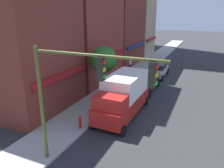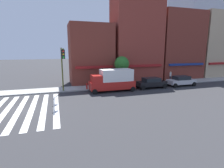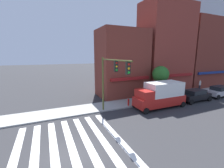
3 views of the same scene
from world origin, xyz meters
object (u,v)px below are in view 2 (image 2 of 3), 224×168
(sedan_silver, at_px, (181,81))
(box_truck_red, at_px, (113,80))
(street_tree, at_px, (122,64))
(fire_hydrant, at_px, (87,86))
(traffic_signal, at_px, (62,61))
(sedan_black, at_px, (151,83))
(pedestrian_white_shirt, at_px, (170,76))

(sedan_silver, bearing_deg, box_truck_red, 179.95)
(sedan_silver, xyz_separation_m, street_tree, (-9.10, 2.80, 2.68))
(box_truck_red, distance_m, fire_hydrant, 3.85)
(traffic_signal, distance_m, sedan_black, 13.16)
(box_truck_red, xyz_separation_m, fire_hydrant, (-3.31, 1.70, -0.97))
(street_tree, bearing_deg, sedan_black, -37.30)
(fire_hydrant, relative_size, street_tree, 0.19)
(traffic_signal, bearing_deg, box_truck_red, 4.73)
(box_truck_red, bearing_deg, pedestrian_white_shirt, 17.70)
(box_truck_red, distance_m, sedan_silver, 11.54)
(traffic_signal, height_order, sedan_silver, traffic_signal)
(sedan_silver, relative_size, fire_hydrant, 5.23)
(traffic_signal, relative_size, sedan_silver, 1.36)
(sedan_black, distance_m, pedestrian_white_shirt, 7.21)
(sedan_silver, relative_size, pedestrian_white_shirt, 2.49)
(sedan_silver, height_order, fire_hydrant, sedan_silver)
(pedestrian_white_shirt, relative_size, fire_hydrant, 2.10)
(box_truck_red, distance_m, street_tree, 4.18)
(sedan_black, bearing_deg, sedan_silver, -0.42)
(fire_hydrant, distance_m, street_tree, 6.52)
(fire_hydrant, bearing_deg, box_truck_red, -27.15)
(traffic_signal, distance_m, box_truck_red, 7.16)
(box_truck_red, xyz_separation_m, pedestrian_white_shirt, (12.24, 3.76, -0.51))
(street_tree, bearing_deg, traffic_signal, -159.61)
(box_truck_red, bearing_deg, sedan_black, 0.62)
(sedan_silver, distance_m, fire_hydrant, 14.93)
(sedan_black, height_order, fire_hydrant, sedan_black)
(pedestrian_white_shirt, bearing_deg, box_truck_red, 172.03)
(traffic_signal, relative_size, box_truck_red, 0.96)
(sedan_black, height_order, pedestrian_white_shirt, pedestrian_white_shirt)
(sedan_black, xyz_separation_m, street_tree, (-3.68, 2.80, 2.68))
(traffic_signal, xyz_separation_m, pedestrian_white_shirt, (18.82, 4.31, -3.30))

